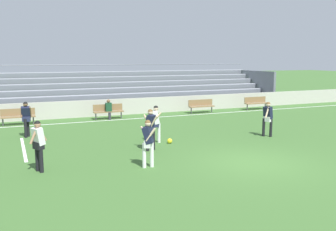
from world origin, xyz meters
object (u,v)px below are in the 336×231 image
bench_centre_sideline (108,110)px  player_dark_on_ball (268,116)px  player_white_wide_left (156,121)px  player_dark_pressing_high (26,116)px  bench_far_right (201,105)px  soccer_ball (170,141)px  bench_near_wall_gap (18,115)px  player_dark_wide_right (148,139)px  spectator_seated (109,108)px  player_dark_trailing_run (150,126)px  player_white_overlapping (38,141)px  bleacher_stand (103,90)px  bench_far_left (256,102)px

bench_centre_sideline → player_dark_on_ball: size_ratio=1.10×
player_white_wide_left → player_dark_pressing_high: bearing=146.0°
bench_far_right → soccer_ball: (-5.56, -7.47, -0.44)m
bench_near_wall_gap → player_dark_wide_right: player_dark_wide_right is taller
soccer_ball → spectator_seated: bearing=96.2°
player_dark_trailing_run → player_dark_wide_right: 2.34m
spectator_seated → player_dark_trailing_run: size_ratio=0.73×
bench_far_right → bench_near_wall_gap: bearing=180.0°
player_dark_on_ball → player_white_overlapping: bearing=-171.3°
player_dark_wide_right → player_white_overlapping: bearing=164.9°
bleacher_stand → bench_centre_sideline: size_ratio=14.93×
bench_far_left → player_white_overlapping: size_ratio=1.07×
bench_near_wall_gap → bench_centre_sideline: same height
bench_near_wall_gap → player_dark_pressing_high: (0.28, -3.62, 0.44)m
bench_far_right → player_dark_pressing_high: 11.73m
bench_near_wall_gap → player_dark_on_ball: (10.67, -7.95, 0.43)m
bench_far_left → bench_near_wall_gap: bearing=180.0°
spectator_seated → player_dark_wide_right: bearing=-97.2°
player_dark_wide_right → player_white_overlapping: (-3.41, 0.92, 0.04)m
player_dark_pressing_high → bench_far_left: bearing=13.1°
bench_far_right → player_dark_trailing_run: 10.71m
bench_far_left → player_white_overlapping: 18.21m
bleacher_stand → bench_near_wall_gap: bearing=-142.3°
spectator_seated → player_white_overlapping: size_ratio=0.72×
bench_far_left → bench_far_right: 4.45m
bench_far_right → spectator_seated: spectator_seated is taller
player_dark_trailing_run → player_dark_on_ball: 6.00m
bench_far_left → player_dark_wide_right: player_dark_wide_right is taller
bench_far_right → bench_far_left: bearing=0.0°
player_dark_trailing_run → player_dark_pressing_high: (-4.40, 4.67, -0.00)m
bench_far_right → bench_centre_sideline: bearing=180.0°
player_dark_pressing_high → player_dark_on_ball: bearing=-22.6°
spectator_seated → bench_centre_sideline: bearing=90.0°
bench_far_right → player_dark_on_ball: 8.00m
bleacher_stand → bench_far_right: size_ratio=14.93×
player_white_overlapping → player_dark_on_ball: 10.42m
bench_far_left → player_dark_pressing_high: 16.02m
player_dark_trailing_run → player_dark_pressing_high: bearing=133.2°
player_dark_on_ball → bench_centre_sideline: bearing=125.1°
bench_far_left → bench_centre_sideline: 10.80m
bench_near_wall_gap → player_dark_trailing_run: (4.68, -8.29, 0.44)m
player_dark_trailing_run → soccer_ball: size_ratio=7.57×
player_dark_trailing_run → player_white_overlapping: (-4.31, -1.23, 0.01)m
bleacher_stand → player_dark_trailing_run: size_ratio=16.14×
player_dark_wide_right → player_dark_on_ball: player_dark_on_ball is taller
bench_far_left → spectator_seated: bearing=-179.4°
bench_far_left → player_dark_pressing_high: player_dark_pressing_high is taller
player_dark_trailing_run → player_dark_wide_right: (-0.90, -2.15, -0.03)m
bench_far_left → bench_far_right: bearing=180.0°
bench_centre_sideline → spectator_seated: size_ratio=1.49×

